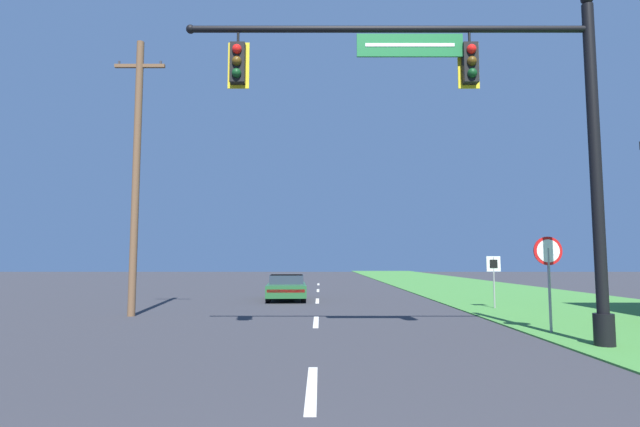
{
  "coord_description": "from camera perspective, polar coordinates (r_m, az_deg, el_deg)",
  "views": [
    {
      "loc": [
        0.12,
        -1.73,
        1.92
      ],
      "look_at": [
        0.0,
        23.14,
        4.24
      ],
      "focal_mm": 28.0,
      "sensor_mm": 36.0,
      "label": 1
    }
  ],
  "objects": [
    {
      "name": "signal_mast",
      "position": [
        12.26,
        19.44,
        9.5
      ],
      "size": [
        9.63,
        0.47,
        8.13
      ],
      "color": "black",
      "rests_on": "grass_verge_right"
    },
    {
      "name": "stop_sign",
      "position": [
        14.58,
        24.94,
        -5.07
      ],
      "size": [
        0.76,
        0.07,
        2.5
      ],
      "color": "gray",
      "rests_on": "grass_verge_right"
    },
    {
      "name": "utility_pole_near",
      "position": [
        18.79,
        -19.98,
        4.57
      ],
      "size": [
        1.8,
        0.26,
        9.78
      ],
      "color": "brown",
      "rests_on": "ground"
    },
    {
      "name": "route_sign_post",
      "position": [
        21.01,
        19.51,
        -6.11
      ],
      "size": [
        0.55,
        0.06,
        2.03
      ],
      "color": "gray",
      "rests_on": "grass_verge_right"
    },
    {
      "name": "grass_verge_right",
      "position": [
        33.43,
        18.57,
        -8.32
      ],
      "size": [
        10.0,
        110.0,
        0.04
      ],
      "color": "#428438",
      "rests_on": "ground"
    },
    {
      "name": "car_ahead",
      "position": [
        24.56,
        -3.56,
        -8.4
      ],
      "size": [
        2.07,
        4.73,
        1.19
      ],
      "color": "black",
      "rests_on": "ground"
    },
    {
      "name": "road_center_line",
      "position": [
        23.8,
        -0.01,
        -9.95
      ],
      "size": [
        0.16,
        34.8,
        0.01
      ],
      "color": "silver",
      "rests_on": "ground"
    }
  ]
}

